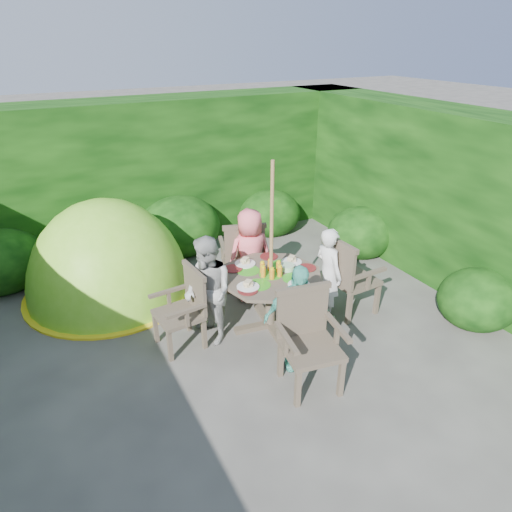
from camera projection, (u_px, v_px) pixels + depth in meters
name	position (u px, v px, depth m)	size (l,w,h in m)	color
ground	(227.00, 369.00, 5.21)	(60.00, 60.00, 0.00)	#474440
hedge_enclosure	(181.00, 228.00, 5.72)	(9.00, 9.00, 2.50)	black
patio_table	(271.00, 283.00, 5.69)	(1.50, 1.50, 0.92)	#40362A
parasol_pole	(271.00, 250.00, 5.49)	(0.04, 0.04, 2.20)	olive
garden_chair_right	(348.00, 275.00, 6.04)	(0.60, 0.67, 1.06)	#40362A
garden_chair_left	(184.00, 308.00, 5.44)	(0.56, 0.62, 0.95)	#40362A
garden_chair_back	(243.00, 254.00, 6.65)	(0.76, 0.71, 1.04)	#40362A
garden_chair_front	(308.00, 338.00, 4.81)	(0.71, 0.66, 1.05)	#40362A
child_right	(328.00, 274.00, 5.94)	(0.46, 0.30, 1.27)	silver
child_left	(208.00, 291.00, 5.44)	(0.66, 0.52, 1.37)	#A5A5A0
child_back	(250.00, 255.00, 6.36)	(0.65, 0.43, 1.34)	#FB6772
child_front	(297.00, 317.00, 5.02)	(0.75, 0.31, 1.28)	#52C0AA
dome_tent	(113.00, 291.00, 6.78)	(2.80, 2.80, 2.81)	#7DD528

